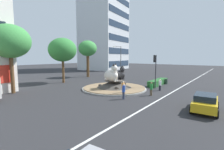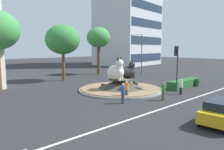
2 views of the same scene
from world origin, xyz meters
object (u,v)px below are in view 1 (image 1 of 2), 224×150
Objects in this scene: third_tree_left at (63,50)px; cat_statue_white at (112,74)px; pedestrian_blue_shirt at (124,91)px; litter_bin at (166,81)px; broadleaf_tree_behind_island at (10,42)px; streetlight_arm at (120,59)px; pedestrian_green_shirt at (151,88)px; pedestrian_orange_shirt at (123,88)px; traffic_light_mast at (155,65)px; pedestrian_white_shirt at (160,85)px; sedan_on_far_lane at (205,102)px; cat_statue_black at (120,74)px; office_tower at (105,27)px; second_tree_near_tower at (88,49)px.

cat_statue_white is at bearing -90.53° from third_tree_left.
third_tree_left reaches higher than pedestrian_blue_shirt.
broadleaf_tree_behind_island is at bearing 144.45° from litter_bin.
broadleaf_tree_behind_island is 15.39m from pedestrian_blue_shirt.
streetlight_arm is at bearing -3.76° from broadleaf_tree_behind_island.
cat_statue_white is at bearing -19.09° from pedestrian_green_shirt.
pedestrian_blue_shirt is (-2.95, -3.87, -1.30)m from cat_statue_white.
pedestrian_orange_shirt is at bearing 172.10° from litter_bin.
traffic_light_mast is at bearing 179.04° from litter_bin.
pedestrian_orange_shirt is at bearing 18.49° from pedestrian_white_shirt.
broadleaf_tree_behind_island is 9.29m from third_tree_left.
broadleaf_tree_behind_island is 4.99× the size of pedestrian_blue_shirt.
sedan_on_far_lane is (-5.99, -6.22, -0.02)m from pedestrian_white_shirt.
third_tree_left reaches higher than litter_bin.
pedestrian_orange_shirt is (-1.29, -2.73, -1.35)m from cat_statue_white.
cat_statue_black is 2.36× the size of litter_bin.
broadleaf_tree_behind_island reaches higher than cat_statue_black.
office_tower reaches higher than second_tree_near_tower.
traffic_light_mast is 2.97× the size of pedestrian_green_shirt.
cat_statue_white reaches higher than sedan_on_far_lane.
pedestrian_blue_shirt is (-7.89, 0.31, -2.50)m from traffic_light_mast.
second_tree_near_tower is (17.79, 4.45, -0.12)m from broadleaf_tree_behind_island.
cat_statue_black is 5.30m from traffic_light_mast.
traffic_light_mast is 5.66m from litter_bin.
third_tree_left reaches higher than pedestrian_white_shirt.
broadleaf_tree_behind_island is at bearing -139.14° from cat_statue_black.
broadleaf_tree_behind_island is at bearing -2.79° from pedestrian_white_shirt.
office_tower is at bearing 123.35° from cat_statue_black.
sedan_on_far_lane is 4.61× the size of litter_bin.
pedestrian_blue_shirt is at bearing 39.18° from pedestrian_green_shirt.
traffic_light_mast is 10.55m from sedan_on_far_lane.
pedestrian_white_shirt is 0.38× the size of sedan_on_far_lane.
pedestrian_blue_shirt is at bearing 178.23° from litter_bin.
second_tree_near_tower is at bearing 93.04° from litter_bin.
traffic_light_mast is 0.56× the size of broadleaf_tree_behind_island.
cat_statue_black is 13.74m from streetlight_arm.
cat_statue_white is 5.04m from pedestrian_blue_shirt.
cat_statue_white is at bearing -146.88° from office_tower.
third_tree_left is 4.82× the size of pedestrian_green_shirt.
pedestrian_blue_shirt is (-4.98, -3.91, -1.16)m from cat_statue_black.
pedestrian_green_shirt is at bearing 49.26° from pedestrian_white_shirt.
cat_statue_white is 15.45m from streetlight_arm.
pedestrian_blue_shirt is at bearing -61.48° from cat_statue_black.
pedestrian_blue_shirt is at bearing -145.59° from office_tower.
cat_statue_white is 41.41m from office_tower.
second_tree_near_tower is at bearing 143.80° from cat_statue_black.
office_tower is at bearing 26.54° from third_tree_left.
sedan_on_far_lane is (-2.53, -6.00, -0.07)m from pedestrian_green_shirt.
pedestrian_orange_shirt is at bearing 80.97° from sedan_on_far_lane.
office_tower reaches higher than pedestrian_orange_shirt.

